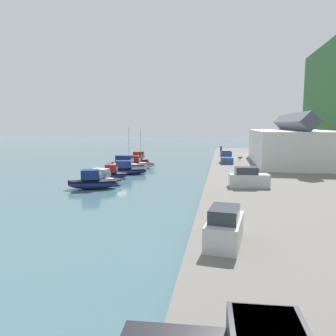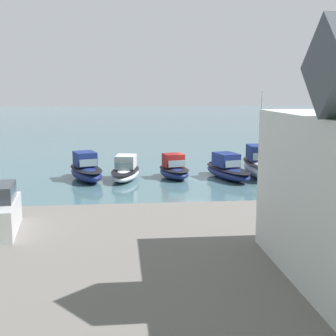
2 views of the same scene
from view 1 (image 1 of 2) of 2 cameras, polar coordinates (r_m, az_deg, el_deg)
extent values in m
plane|color=#476B75|center=(50.94, -8.66, -1.57)|extent=(320.00, 320.00, 0.00)
cube|color=slate|center=(49.51, 21.92, -1.50)|extent=(91.46, 25.18, 1.37)
cube|color=white|center=(60.09, 20.69, 3.45)|extent=(23.50, 12.47, 5.65)
cube|color=#515660|center=(59.96, 20.89, 7.53)|extent=(23.97, 2.90, 2.90)
ellipsoid|color=red|center=(64.46, -4.99, 1.07)|extent=(3.26, 4.79, 1.46)
ellipsoid|color=black|center=(64.40, -5.00, 1.52)|extent=(3.37, 4.90, 0.12)
cube|color=maroon|center=(64.43, -5.17, 2.28)|extent=(1.93, 1.92, 1.26)
cube|color=#8CA5B2|center=(63.97, -4.47, 2.08)|extent=(1.36, 0.51, 0.63)
cylinder|color=silver|center=(63.97, -4.78, 4.25)|extent=(0.10, 0.10, 5.73)
ellipsoid|color=white|center=(61.16, -6.04, 0.53)|extent=(2.78, 8.46, 1.10)
ellipsoid|color=black|center=(61.11, -6.05, 0.89)|extent=(2.88, 8.64, 0.12)
cube|color=maroon|center=(61.12, -6.44, 1.60)|extent=(1.86, 3.02, 1.18)
cube|color=#8CA5B2|center=(60.82, -4.95, 1.42)|extent=(1.50, 0.20, 0.59)
cube|color=black|center=(62.05, -9.63, 0.77)|extent=(0.38, 0.30, 0.56)
ellipsoid|color=silver|center=(56.62, -7.29, 0.14)|extent=(2.78, 7.53, 1.50)
ellipsoid|color=black|center=(56.55, -7.29, 0.67)|extent=(2.88, 7.68, 0.12)
cube|color=navy|center=(56.58, -7.66, 1.55)|extent=(1.88, 2.70, 1.27)
cube|color=#8CA5B2|center=(56.11, -6.28, 1.32)|extent=(1.55, 0.20, 0.64)
cylinder|color=silver|center=(56.06, -6.82, 3.97)|extent=(0.10, 0.10, 6.08)
ellipsoid|color=navy|center=(53.55, -7.36, -0.52)|extent=(3.90, 7.12, 1.06)
ellipsoid|color=black|center=(53.50, -7.37, -0.13)|extent=(4.02, 7.27, 0.12)
cube|color=navy|center=(53.42, -7.75, 0.65)|extent=(2.23, 2.72, 1.16)
cube|color=#8CA5B2|center=(53.40, -6.31, 0.48)|extent=(1.48, 0.48, 0.58)
cube|color=black|center=(53.73, -10.80, -0.34)|extent=(0.42, 0.36, 0.56)
ellipsoid|color=navy|center=(49.38, -9.66, -1.29)|extent=(3.11, 4.77, 1.00)
ellipsoid|color=black|center=(49.32, -9.67, -0.89)|extent=(3.22, 4.87, 0.12)
cube|color=maroon|center=(49.25, -9.94, -0.06)|extent=(1.95, 1.86, 1.15)
cube|color=#8CA5B2|center=(49.17, -8.88, -0.25)|extent=(1.48, 0.42, 0.58)
cube|color=black|center=(49.63, -12.06, -1.08)|extent=(0.41, 0.35, 0.56)
ellipsoid|color=silver|center=(45.41, -11.39, -2.15)|extent=(3.19, 6.34, 0.94)
ellipsoid|color=black|center=(45.35, -11.40, -1.74)|extent=(3.30, 6.47, 0.12)
cube|color=silver|center=(45.40, -11.75, -0.84)|extent=(1.97, 2.37, 1.14)
cube|color=#8CA5B2|center=(44.81, -10.42, -1.13)|extent=(1.46, 0.35, 0.57)
cube|color=black|center=(46.91, -14.41, -1.70)|extent=(0.40, 0.34, 0.56)
ellipsoid|color=navy|center=(42.26, -12.93, -2.73)|extent=(3.99, 6.50, 1.23)
ellipsoid|color=black|center=(42.19, -12.95, -2.16)|extent=(4.12, 6.64, 0.12)
cube|color=navy|center=(42.09, -13.40, -1.11)|extent=(2.25, 2.55, 1.21)
cube|color=#8CA5B2|center=(42.03, -11.74, -1.32)|extent=(1.47, 0.56, 0.60)
cube|color=black|center=(42.56, -16.84, -2.46)|extent=(0.43, 0.38, 0.56)
cube|color=silver|center=(19.20, 9.84, -10.73)|extent=(4.40, 2.33, 1.40)
cube|color=#333842|center=(18.58, 9.79, -7.87)|extent=(2.49, 1.82, 0.76)
cube|color=silver|center=(36.31, 13.91, -2.11)|extent=(2.23, 4.36, 1.40)
cube|color=#333842|center=(36.09, 13.48, -0.42)|extent=(1.76, 2.46, 0.76)
cube|color=#2D333D|center=(9.24, 17.01, -25.96)|extent=(1.87, 1.70, 0.50)
cube|color=#2D4C84|center=(57.21, 10.19, 1.35)|extent=(3.61, 2.17, 1.10)
cube|color=#2D4C84|center=(59.18, 10.08, 1.95)|extent=(1.98, 1.99, 1.90)
cube|color=#2D333D|center=(59.11, 10.10, 2.62)|extent=(1.71, 1.88, 0.50)
cylinder|color=#232838|center=(71.83, 9.20, 2.54)|extent=(0.32, 0.32, 0.85)
cylinder|color=navy|center=(71.75, 9.22, 3.29)|extent=(0.40, 0.40, 1.05)
sphere|color=tan|center=(71.71, 9.23, 3.80)|extent=(0.24, 0.24, 0.24)
cylinder|color=brown|center=(62.99, 12.43, 1.49)|extent=(0.12, 0.12, 0.28)
ellipsoid|color=brown|center=(62.96, 12.43, 1.78)|extent=(0.33, 0.81, 0.36)
sphere|color=brown|center=(62.98, 12.76, 1.87)|extent=(0.22, 0.22, 0.22)
camera|label=2|loc=(47.91, 40.04, 5.65)|focal=50.00mm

